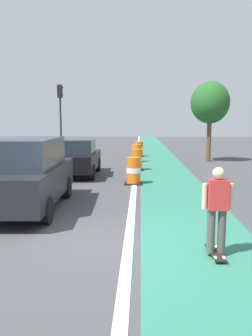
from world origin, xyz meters
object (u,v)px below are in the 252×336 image
Objects in this scene: traffic_barrel_far at (139,149)px; traffic_light_corner at (60,108)px; parked_sedan_second at (77,158)px; traffic_barrel_back at (137,153)px; skateboarder_on_lane at (217,209)px; traffic_barrel_front at (133,171)px; pedestrian_crossing at (34,154)px; parked_suv_nearest at (28,174)px; street_tree_sidewalk at (210,103)px; traffic_barrel_mid at (137,160)px.

traffic_barrel_far is 6.36m from traffic_light_corner.
parked_sedan_second is 6.09m from traffic_barrel_back.
skateboarder_on_lane reaches higher than traffic_barrel_front.
skateboarder_on_lane is 12.61m from pedestrian_crossing.
parked_suv_nearest is at bearing 145.48° from skateboarder_on_lane.
parked_sedan_second is at bearing 87.66° from parked_suv_nearest.
skateboarder_on_lane is 7.40m from traffic_barrel_front.
pedestrian_crossing reaches higher than traffic_barrel_far.
parked_sedan_second is (0.25, 6.02, -0.20)m from parked_suv_nearest.
skateboarder_on_lane is at bearing -83.54° from traffic_barrel_back.
parked_sedan_second is 3.81× the size of traffic_barrel_back.
traffic_light_corner is at bearing 165.92° from street_tree_sidewalk.
traffic_barrel_far is (0.13, 3.23, 0.00)m from traffic_barrel_back.
traffic_barrel_mid is 0.68× the size of pedestrian_crossing.
parked_sedan_second is 3.34m from traffic_barrel_mid.
traffic_barrel_front is 9.65m from street_tree_sidewalk.
skateboarder_on_lane is 14.74m from traffic_barrel_back.
skateboarder_on_lane is 0.33× the size of traffic_light_corner.
traffic_barrel_far is 0.68× the size of pedestrian_crossing.
street_tree_sidewalk reaches higher than parked_sedan_second.
traffic_barrel_far is at bearing 53.74° from pedestrian_crossing.
traffic_barrel_front is 6.19m from pedestrian_crossing.
street_tree_sidewalk is at bearing 41.78° from traffic_barrel_mid.
skateboarder_on_lane is 0.41× the size of parked_sedan_second.
parked_sedan_second is at bearing -108.35° from traffic_barrel_far.
skateboarder_on_lane is 1.55× the size of traffic_barrel_front.
parked_sedan_second is at bearing -116.77° from traffic_barrel_back.
traffic_barrel_front is 1.00× the size of traffic_barrel_far.
traffic_light_corner is at bearing 99.88° from parked_suv_nearest.
traffic_barrel_back is (2.74, 5.43, -0.30)m from parked_sedan_second.
traffic_light_corner is at bearing 117.65° from traffic_barrel_front.
traffic_light_corner is 3.17× the size of pedestrian_crossing.
parked_suv_nearest is 4.99m from traffic_barrel_front.
street_tree_sidewalk is at bearing 5.42° from traffic_barrel_back.
traffic_barrel_back is 6.91m from traffic_light_corner.
parked_sedan_second reaches higher than pedestrian_crossing.
traffic_barrel_far is (2.87, 8.65, -0.30)m from parked_sedan_second.
skateboarder_on_lane reaches higher than traffic_barrel_back.
traffic_light_corner is at bearing 112.11° from skateboarder_on_lane.
parked_suv_nearest reaches higher than traffic_barrel_mid.
traffic_barrel_front and traffic_barrel_back have the same top height.
traffic_barrel_far is at bearing 89.26° from traffic_barrel_mid.
parked_suv_nearest is at bearing -101.99° from traffic_barrel_far.
traffic_barrel_back is (2.98, 11.45, -0.50)m from parked_suv_nearest.
traffic_light_corner is at bearing 92.28° from pedestrian_crossing.
pedestrian_crossing is at bearing -142.08° from traffic_barrel_back.
street_tree_sidewalk reaches higher than parked_suv_nearest.
pedestrian_crossing is at bearing 106.79° from parked_suv_nearest.
parked_sedan_second is 2.58× the size of pedestrian_crossing.
skateboarder_on_lane is at bearing -57.00° from pedestrian_crossing.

